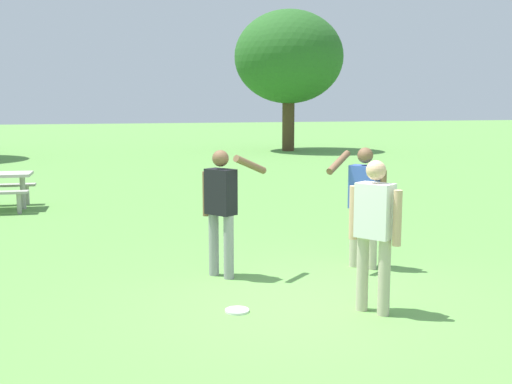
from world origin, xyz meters
The scene contains 6 objects.
ground_plane centered at (0.00, 0.00, 0.00)m, with size 120.00×120.00×0.00m, color #609947.
person_thrower centered at (0.55, -0.48, 0.94)m, with size 0.40×0.52×1.64m.
person_catcher centered at (-0.70, 1.33, 0.96)m, with size 0.83×0.52×1.64m.
person_bystander centered at (1.23, 1.24, 0.96)m, with size 0.84×0.47×1.64m.
frisbee centered at (-0.85, -0.07, 0.01)m, with size 0.26×0.26×0.03m, color white.
tree_back_left centered at (6.77, 21.15, 4.21)m, with size 4.90×4.90×6.32m.
Camera 1 is at (-2.40, -6.45, 2.24)m, focal length 44.46 mm.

